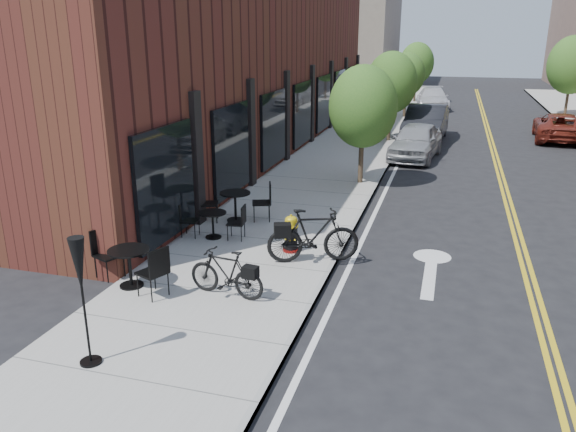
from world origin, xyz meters
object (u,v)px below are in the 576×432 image
(bistro_set_b, at_px, (213,221))
(patio_umbrella, at_px, (80,275))
(parked_car_far, at_px, (559,127))
(bicycle_left, at_px, (226,273))
(bicycle_right, at_px, (313,236))
(bistro_set_a, at_px, (130,262))
(bistro_set_c, at_px, (235,202))
(parked_car_c, at_px, (433,98))
(parked_car_a, at_px, (416,141))
(fire_hydrant, at_px, (291,234))
(parked_car_b, at_px, (426,123))

(bistro_set_b, relative_size, patio_umbrella, 0.79)
(patio_umbrella, height_order, parked_car_far, patio_umbrella)
(bicycle_left, height_order, bicycle_right, bicycle_right)
(bicycle_right, distance_m, bistro_set_a, 3.82)
(bicycle_left, bearing_deg, bistro_set_c, -152.59)
(parked_car_c, bearing_deg, parked_car_a, -96.59)
(bicycle_left, relative_size, parked_car_a, 0.37)
(fire_hydrant, distance_m, bistro_set_b, 2.07)
(patio_umbrella, height_order, parked_car_c, patio_umbrella)
(bistro_set_c, distance_m, parked_car_c, 26.18)
(bicycle_left, relative_size, bistro_set_b, 0.98)
(bicycle_right, bearing_deg, parked_car_b, -26.82)
(fire_hydrant, xyz_separation_m, bicycle_left, (-0.53, -2.54, 0.06))
(fire_hydrant, height_order, patio_umbrella, patio_umbrella)
(patio_umbrella, bearing_deg, bistro_set_b, 94.18)
(parked_car_a, bearing_deg, parked_car_c, 96.98)
(parked_car_far, bearing_deg, bicycle_left, 70.51)
(parked_car_b, height_order, parked_car_far, parked_car_b)
(parked_car_a, xyz_separation_m, parked_car_b, (0.15, 4.13, 0.11))
(bicycle_right, xyz_separation_m, patio_umbrella, (-2.28, -4.75, 0.84))
(fire_hydrant, xyz_separation_m, parked_car_a, (1.94, 11.43, 0.18))
(bicycle_left, distance_m, bicycle_right, 2.38)
(bicycle_right, height_order, parked_car_far, bicycle_right)
(bicycle_right, relative_size, bistro_set_a, 1.06)
(parked_car_far, bearing_deg, bicycle_right, 71.23)
(parked_car_b, bearing_deg, parked_car_a, -88.82)
(parked_car_c, bearing_deg, parked_car_b, -95.85)
(patio_umbrella, bearing_deg, fire_hydrant, 72.52)
(bistro_set_b, relative_size, bistro_set_c, 0.83)
(fire_hydrant, relative_size, bistro_set_c, 0.46)
(patio_umbrella, xyz_separation_m, parked_car_b, (3.74, 20.79, -0.75))
(parked_car_b, distance_m, parked_car_c, 12.00)
(fire_hydrant, bearing_deg, bistro_set_a, -136.13)
(fire_hydrant, relative_size, bicycle_left, 0.56)
(fire_hydrant, bearing_deg, bicycle_left, -104.96)
(parked_car_c, bearing_deg, patio_umbrella, -102.91)
(fire_hydrant, height_order, bistro_set_c, bistro_set_c)
(parked_car_b, bearing_deg, bicycle_left, -95.05)
(fire_hydrant, distance_m, bistro_set_a, 3.66)
(fire_hydrant, xyz_separation_m, parked_car_b, (2.09, 15.56, 0.29))
(bicycle_left, distance_m, bistro_set_b, 3.23)
(bicycle_left, distance_m, parked_car_far, 21.75)
(bicycle_left, xyz_separation_m, bistro_set_a, (-1.96, -0.13, 0.04))
(bistro_set_b, bearing_deg, bicycle_left, -68.88)
(bistro_set_b, bearing_deg, parked_car_far, 52.35)
(parked_car_c, bearing_deg, bicycle_right, -99.34)
(parked_car_b, distance_m, parked_car_far, 6.31)
(bicycle_right, distance_m, parked_car_b, 16.11)
(bistro_set_b, height_order, parked_car_c, parked_car_c)
(bistro_set_a, bearing_deg, bicycle_right, 57.36)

